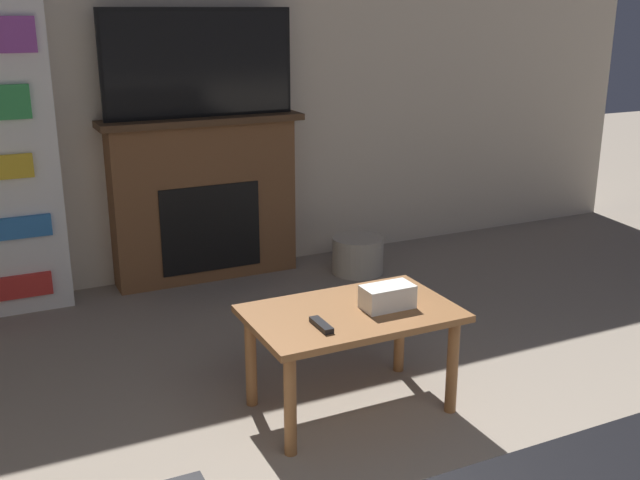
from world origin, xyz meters
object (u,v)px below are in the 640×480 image
object	(u,v)px
fireplace	(205,198)
coffee_table	(351,325)
tv	(199,63)
storage_basket	(358,255)

from	to	relation	value
fireplace	coffee_table	world-z (taller)	fireplace
tv	coffee_table	distance (m)	2.11
tv	storage_basket	bearing A→B (deg)	-19.76
coffee_table	storage_basket	distance (m)	1.79
coffee_table	storage_basket	bearing A→B (deg)	60.52
fireplace	storage_basket	bearing A→B (deg)	-20.85
fireplace	tv	world-z (taller)	tv
fireplace	tv	size ratio (longest dim) A/B	1.07
storage_basket	tv	bearing A→B (deg)	160.24
fireplace	coffee_table	xyz separation A→B (m)	(0.05, -1.89, -0.13)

